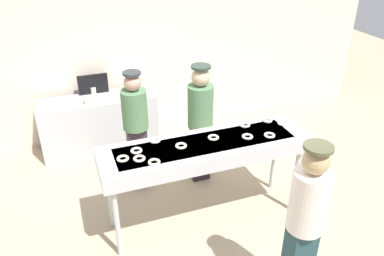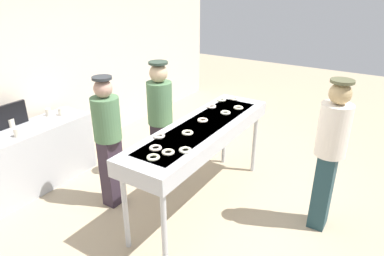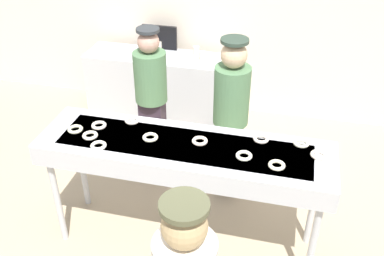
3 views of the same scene
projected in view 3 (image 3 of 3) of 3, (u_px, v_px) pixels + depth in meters
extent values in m
plane|color=tan|center=(185.00, 239.00, 3.99)|extent=(16.00, 16.00, 0.00)
cube|color=#B7BABF|center=(184.00, 153.00, 3.47)|extent=(2.34, 0.64, 0.18)
cube|color=slate|center=(184.00, 148.00, 3.45)|extent=(1.99, 0.45, 0.08)
cylinder|color=#B7BABF|center=(58.00, 201.00, 3.77)|extent=(0.06, 0.06, 0.87)
cylinder|color=#B7BABF|center=(312.00, 247.00, 3.34)|extent=(0.06, 0.06, 0.87)
cylinder|color=#B7BABF|center=(83.00, 168.00, 4.17)|extent=(0.06, 0.06, 0.87)
cylinder|color=#B7BABF|center=(313.00, 205.00, 3.74)|extent=(0.06, 0.06, 0.87)
torus|color=#F6F1C6|center=(150.00, 137.00, 3.48)|extent=(0.17, 0.17, 0.03)
torus|color=#F8ECC9|center=(90.00, 135.00, 3.50)|extent=(0.15, 0.15, 0.03)
torus|color=#FEE3C9|center=(200.00, 141.00, 3.44)|extent=(0.16, 0.16, 0.03)
torus|color=white|center=(261.00, 139.00, 3.46)|extent=(0.15, 0.15, 0.03)
torus|color=#FBE7CA|center=(319.00, 155.00, 3.28)|extent=(0.17, 0.17, 0.03)
torus|color=white|center=(244.00, 156.00, 3.27)|extent=(0.16, 0.16, 0.03)
torus|color=#F6E2CD|center=(99.00, 125.00, 3.63)|extent=(0.15, 0.15, 0.03)
torus|color=#FBF0C8|center=(277.00, 165.00, 3.18)|extent=(0.17, 0.17, 0.03)
torus|color=#ECEBC8|center=(301.00, 143.00, 3.41)|extent=(0.13, 0.13, 0.03)
torus|color=white|center=(132.00, 120.00, 3.70)|extent=(0.17, 0.17, 0.03)
torus|color=white|center=(98.00, 146.00, 3.38)|extent=(0.17, 0.17, 0.03)
torus|color=#F2F2C2|center=(75.00, 129.00, 3.58)|extent=(0.16, 0.16, 0.03)
cube|color=#292029|center=(228.00, 157.00, 4.36)|extent=(0.24, 0.18, 0.82)
cylinder|color=#4C724C|center=(232.00, 96.00, 3.99)|extent=(0.33, 0.33, 0.56)
sphere|color=tan|center=(234.00, 55.00, 3.78)|extent=(0.23, 0.23, 0.23)
cylinder|color=#29372D|center=(235.00, 41.00, 3.70)|extent=(0.25, 0.25, 0.03)
cube|color=#312532|center=(154.00, 136.00, 4.62)|extent=(0.24, 0.18, 0.88)
cylinder|color=#4C724C|center=(150.00, 77.00, 4.24)|extent=(0.32, 0.32, 0.51)
sphere|color=tan|center=(148.00, 42.00, 4.05)|extent=(0.21, 0.21, 0.21)
cylinder|color=#2A2E31|center=(148.00, 30.00, 3.99)|extent=(0.22, 0.22, 0.03)
sphere|color=tan|center=(184.00, 226.00, 1.97)|extent=(0.22, 0.22, 0.22)
cylinder|color=brown|center=(184.00, 206.00, 1.91)|extent=(0.23, 0.23, 0.03)
cube|color=#B7BABF|center=(156.00, 86.00, 5.64)|extent=(1.73, 0.54, 0.84)
cylinder|color=beige|center=(140.00, 54.00, 5.31)|extent=(0.08, 0.08, 0.10)
cylinder|color=beige|center=(159.00, 45.00, 5.56)|extent=(0.08, 0.08, 0.10)
cylinder|color=beige|center=(196.00, 51.00, 5.40)|extent=(0.08, 0.08, 0.10)
cylinder|color=beige|center=(202.00, 56.00, 5.27)|extent=(0.08, 0.08, 0.10)
cube|color=black|center=(160.00, 37.00, 5.51)|extent=(0.45, 0.04, 0.30)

